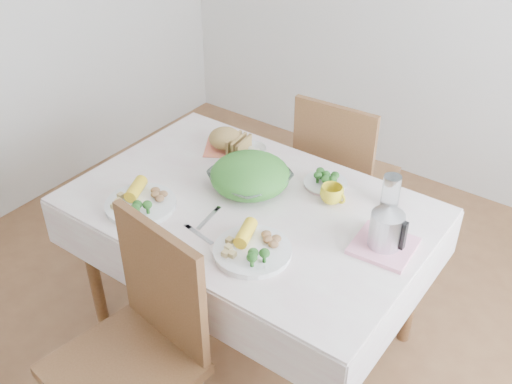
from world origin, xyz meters
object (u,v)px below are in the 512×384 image
Objects in this scene: dinner_plate_right at (252,252)px; dining_table at (250,272)px; chair_near at (124,376)px; dinner_plate_left at (141,205)px; chair_far at (346,180)px; electric_kettle at (387,223)px; yellow_mug at (332,194)px; salad_bowl at (250,180)px.

dining_table is at bearing 128.63° from dinner_plate_right.
dinner_plate_left is at bearing 134.61° from chair_near.
chair_far reaches higher than dining_table.
chair_near is at bearing -120.49° from electric_kettle.
yellow_mug reaches higher than dinner_plate_right.
dinner_plate_left is 3.00× the size of yellow_mug.
dinner_plate_left is (-0.36, -0.29, 0.40)m from dining_table.
yellow_mug is (0.63, 0.51, 0.03)m from dinner_plate_left.
chair_near reaches higher than chair_far.
yellow_mug is (0.34, 0.12, -0.00)m from salad_bowl.
yellow_mug is at bearing 18.73° from salad_bowl.
dinner_plate_left is 0.81m from yellow_mug.
chair_near is at bearing 85.53° from chair_far.
dinner_plate_left is at bearing 66.30° from chair_far.
yellow_mug is at bearing 107.40° from chair_far.
electric_kettle is at bearing -2.42° from salad_bowl.
dining_table is at bearing -170.48° from electric_kettle.
dinner_plate_right is (0.16, -1.06, 0.31)m from chair_far.
dinner_plate_right is 0.48m from yellow_mug.
dinner_plate_right is (0.27, -0.35, -0.03)m from salad_bowl.
salad_bowl reaches higher than yellow_mug.
chair_far is at bearing 97.22° from chair_near.
salad_bowl is 0.45m from dinner_plate_right.
salad_bowl is 1.85× the size of electric_kettle.
salad_bowl is 0.48m from dinner_plate_left.
chair_far is at bearing 70.03° from dinner_plate_left.
yellow_mug is (0.25, 1.02, 0.34)m from chair_near.
chair_far reaches higher than yellow_mug.
dinner_plate_left is at bearing -176.34° from dinner_plate_right.
chair_far is 3.30× the size of dinner_plate_right.
dinner_plate_left is at bearing -141.14° from yellow_mug.
chair_near reaches higher than dining_table.
chair_far is 0.79m from salad_bowl.
chair_near is at bearing -83.99° from salad_bowl.
dinner_plate_right reaches higher than dining_table.
yellow_mug is (0.07, 0.47, 0.03)m from dinner_plate_right.
electric_kettle is (0.39, 0.33, 0.11)m from dinner_plate_right.
dinner_plate_left and dinner_plate_right have the same top height.
chair_far reaches higher than dinner_plate_left.
salad_bowl reaches higher than dinner_plate_right.
dining_table is 0.61m from dinner_plate_left.
dinner_plate_left is at bearing -140.78° from dining_table.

